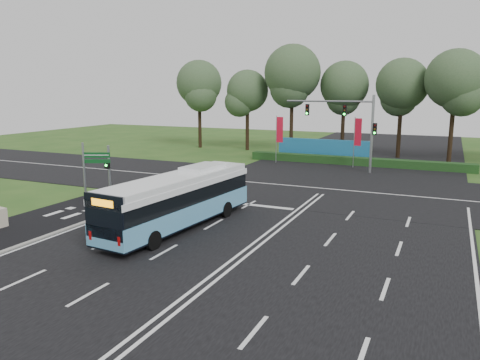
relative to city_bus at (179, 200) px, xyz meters
name	(u,v)px	position (x,y,z in m)	size (l,w,h in m)	color
ground	(269,232)	(4.71, 1.31, -1.60)	(120.00, 120.00, 0.00)	#28501A
road_main	(269,232)	(4.71, 1.31, -1.58)	(20.00, 120.00, 0.04)	black
road_cross	(325,189)	(4.71, 13.31, -1.57)	(120.00, 14.00, 0.05)	black
bike_path	(49,219)	(-7.79, -1.69, -1.57)	(5.00, 18.00, 0.06)	black
kerb_strip	(81,224)	(-5.39, -1.69, -1.54)	(0.25, 18.00, 0.12)	gray
city_bus	(179,200)	(0.00, 0.00, 0.00)	(3.31, 11.20, 3.17)	#559CC6
pedestrian_signal	(109,173)	(-6.73, 2.44, 0.56)	(0.34, 0.44, 3.95)	gray
street_sign	(90,169)	(-6.75, 0.74, 1.10)	(1.55, 0.75, 4.32)	gray
utility_cabinet	(0,218)	(-9.06, -3.93, -1.05)	(0.66, 0.55, 1.09)	#C3B59D
banner_flag_left	(279,133)	(-2.87, 24.02, 1.54)	(0.70, 0.20, 4.83)	gray
banner_flag_mid	(357,135)	(4.98, 24.12, 1.58)	(0.71, 0.19, 4.89)	gray
traffic_light_gantry	(352,121)	(4.92, 21.81, 3.07)	(8.41, 0.28, 7.00)	gray
hedge	(356,161)	(4.71, 25.81, -1.20)	(22.00, 1.20, 0.80)	#173613
blue_hoarding	(323,149)	(0.71, 28.31, -0.50)	(10.00, 0.30, 2.20)	#1C699B
eucalyptus_row	(381,80)	(5.85, 32.28, 6.91)	(48.03, 9.00, 12.71)	black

